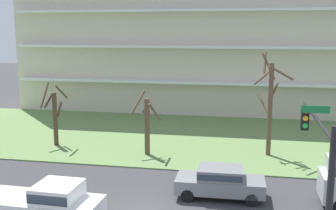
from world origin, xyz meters
TOP-DOWN VIEW (x-y plane):
  - grass_lawn_strip at (0.00, 14.00)m, footprint 80.00×16.00m
  - apartment_building at (0.00, 28.45)m, footprint 38.45×13.84m
  - tree_far_left at (-9.15, 9.74)m, footprint 1.64×1.54m
  - tree_left at (-2.07, 8.74)m, footprint 1.99×1.96m
  - tree_center at (5.89, 10.09)m, footprint 2.51×2.52m
  - sedan_gray_center_left at (3.22, 2.50)m, footprint 4.44×1.90m
  - pickup_white_near_right at (-3.94, -2.01)m, footprint 5.45×2.15m
  - traffic_signal_mast at (6.57, -4.61)m, footprint 0.90×5.66m

SIDE VIEW (x-z plane):
  - grass_lawn_strip at x=0.00m, z-range 0.00..0.08m
  - sedan_gray_center_left at x=3.22m, z-range 0.09..1.66m
  - pickup_white_near_right at x=-3.94m, z-range 0.04..1.99m
  - tree_left at x=-2.07m, z-range 0.07..4.34m
  - tree_far_left at x=-9.15m, z-range 0.05..4.63m
  - tree_center at x=5.89m, z-range 0.18..7.11m
  - traffic_signal_mast at x=6.57m, z-range 1.13..7.06m
  - apartment_building at x=0.00m, z-range 0.00..20.31m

